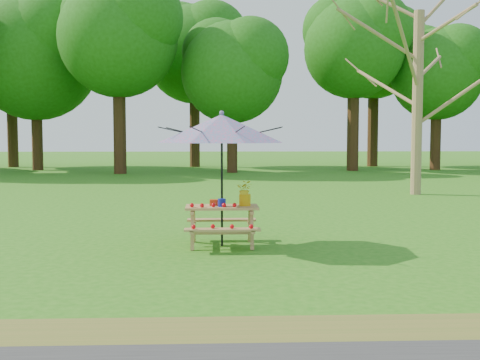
{
  "coord_description": "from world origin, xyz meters",
  "views": [
    {
      "loc": [
        1.17,
        -8.17,
        1.84
      ],
      "look_at": [
        1.58,
        1.73,
        1.1
      ],
      "focal_mm": 45.0,
      "sensor_mm": 36.0,
      "label": 1
    }
  ],
  "objects": [
    {
      "name": "treeline",
      "position": [
        0.0,
        22.0,
        8.0
      ],
      "size": [
        60.0,
        12.0,
        16.0
      ],
      "primitive_type": null,
      "color": "#1D590F",
      "rests_on": "ground"
    },
    {
      "name": "drygrass_strip",
      "position": [
        0.0,
        -2.8,
        0.0
      ],
      "size": [
        120.0,
        1.2,
        0.01
      ],
      "primitive_type": "cube",
      "color": "olive",
      "rests_on": "ground"
    },
    {
      "name": "produce_bins",
      "position": [
        1.22,
        1.75,
        0.72
      ],
      "size": [
        0.27,
        0.41,
        0.13
      ],
      "color": "red",
      "rests_on": "picnic_table"
    },
    {
      "name": "patio_umbrella",
      "position": [
        1.28,
        1.73,
        1.95
      ],
      "size": [
        2.7,
        2.7,
        2.25
      ],
      "color": "black",
      "rests_on": "ground"
    },
    {
      "name": "tomatoes_row",
      "position": [
        1.13,
        1.55,
        0.71
      ],
      "size": [
        0.77,
        0.13,
        0.07
      ],
      "primitive_type": null,
      "color": "red",
      "rests_on": "picnic_table"
    },
    {
      "name": "ground",
      "position": [
        0.0,
        0.0,
        0.0
      ],
      "size": [
        120.0,
        120.0,
        0.0
      ],
      "primitive_type": "plane",
      "color": "#256F15",
      "rests_on": "ground"
    },
    {
      "name": "flower_bucket",
      "position": [
        1.67,
        1.75,
        0.89
      ],
      "size": [
        0.3,
        0.28,
        0.42
      ],
      "color": "#DA990B",
      "rests_on": "picnic_table"
    },
    {
      "name": "picnic_table",
      "position": [
        1.28,
        1.72,
        0.33
      ],
      "size": [
        1.2,
        1.32,
        0.67
      ],
      "color": "#9D7647",
      "rests_on": "ground"
    }
  ]
}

